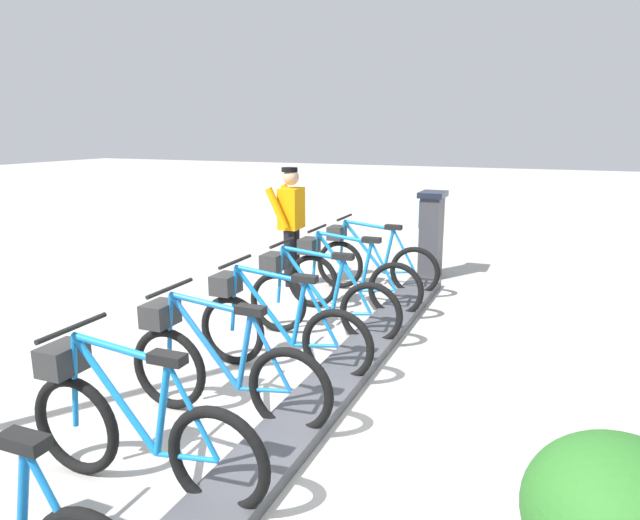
{
  "coord_description": "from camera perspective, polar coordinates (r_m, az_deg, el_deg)",
  "views": [
    {
      "loc": [
        -1.62,
        3.57,
        2.18
      ],
      "look_at": [
        0.5,
        -1.5,
        0.9
      ],
      "focal_mm": 31.88,
      "sensor_mm": 36.0,
      "label": 1
    }
  ],
  "objects": [
    {
      "name": "payment_kiosk",
      "position": [
        8.57,
        11.09,
        2.66
      ],
      "size": [
        0.36,
        0.52,
        1.28
      ],
      "color": "#38383D",
      "rests_on": "ground"
    },
    {
      "name": "bike_docked_4",
      "position": [
        4.42,
        -10.22,
        -10.47
      ],
      "size": [
        1.72,
        0.54,
        1.02
      ],
      "color": "black",
      "rests_on": "ground"
    },
    {
      "name": "worker_near_rack",
      "position": [
        7.9,
        -2.95,
        3.81
      ],
      "size": [
        0.47,
        0.64,
        1.66
      ],
      "color": "white",
      "rests_on": "ground"
    },
    {
      "name": "bike_docked_2",
      "position": [
        5.99,
        -0.37,
        -3.9
      ],
      "size": [
        1.72,
        0.54,
        1.02
      ],
      "color": "black",
      "rests_on": "ground"
    },
    {
      "name": "bike_docked_1",
      "position": [
        6.84,
        2.75,
        -1.75
      ],
      "size": [
        1.72,
        0.54,
        1.02
      ],
      "color": "black",
      "rests_on": "ground"
    },
    {
      "name": "bike_docked_5",
      "position": [
        3.74,
        -18.38,
        -15.5
      ],
      "size": [
        1.72,
        0.54,
        1.02
      ],
      "color": "black",
      "rests_on": "ground"
    },
    {
      "name": "bike_docked_3",
      "position": [
        5.18,
        -4.51,
        -6.71
      ],
      "size": [
        1.72,
        0.54,
        1.02
      ],
      "color": "black",
      "rests_on": "ground"
    },
    {
      "name": "ground_plane",
      "position": [
        4.49,
        -1.55,
        -15.93
      ],
      "size": [
        60.0,
        60.0,
        0.0
      ],
      "primitive_type": "plane",
      "color": "#ACA7A0"
    },
    {
      "name": "dock_rail_base",
      "position": [
        4.46,
        -1.55,
        -15.37
      ],
      "size": [
        0.44,
        8.38,
        0.1
      ],
      "primitive_type": "cube",
      "color": "#47474C",
      "rests_on": "ground"
    },
    {
      "name": "bike_docked_0",
      "position": [
        7.71,
        5.16,
        -0.09
      ],
      "size": [
        1.72,
        0.54,
        1.02
      ],
      "color": "black",
      "rests_on": "ground"
    }
  ]
}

